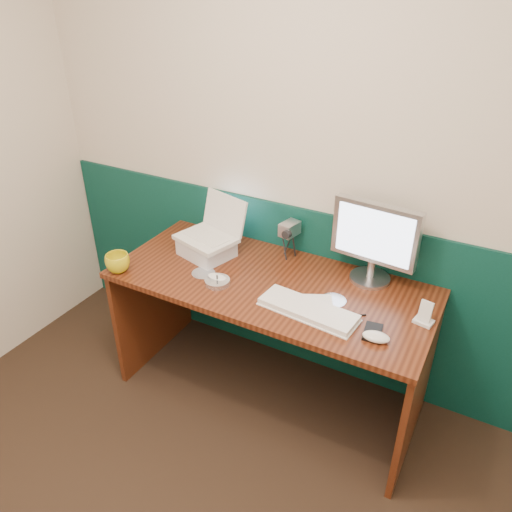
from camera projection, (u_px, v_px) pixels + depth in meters
The scene contains 19 objects.
back_wall at pixel (335, 167), 2.44m from camera, with size 3.50×0.04×2.50m, color beige.
wainscot at pixel (323, 295), 2.80m from camera, with size 3.48×0.02×1.00m, color #07342A.
desk at pixel (269, 340), 2.66m from camera, with size 1.60×0.70×0.75m, color #3A160A.
laptop_riser at pixel (207, 248), 2.67m from camera, with size 0.26×0.22×0.09m, color silver.
laptop at pixel (205, 220), 2.59m from camera, with size 0.30×0.23×0.25m, color white, non-canonical shape.
monitor at pixel (374, 243), 2.38m from camera, with size 0.42×0.12×0.42m, color #B3B3B8, non-canonical shape.
keyboard at pixel (308, 310), 2.24m from camera, with size 0.45×0.15×0.03m, color white.
mouse_right at pixel (376, 337), 2.07m from camera, with size 0.11×0.07×0.04m, color white.
mouse_left at pixel (217, 278), 2.46m from camera, with size 0.11×0.07×0.04m, color white.
mug at pixel (118, 263), 2.53m from camera, with size 0.12×0.12×0.10m, color gold.
camcorder at pixel (289, 242), 2.63m from camera, with size 0.08×0.12×0.18m, color #B7B6BB, non-canonical shape.
cd_spindle at pixel (217, 282), 2.44m from camera, with size 0.12×0.12×0.03m, color silver.
cd_loose_a at pixel (203, 273), 2.53m from camera, with size 0.12×0.12×0.00m, color silver.
cd_loose_b at pixel (333, 300), 2.33m from camera, with size 0.12×0.12×0.00m, color silver.
pen at pixel (351, 316), 2.21m from camera, with size 0.01×0.01×0.14m, color black.
papers at pixel (315, 301), 2.32m from camera, with size 0.16×0.10×0.00m, color white.
dock at pixel (423, 321), 2.18m from camera, with size 0.08×0.06×0.02m, color silver.
music_player at pixel (426, 311), 2.15m from camera, with size 0.06×0.01×0.10m, color white.
pda at pixel (373, 332), 2.11m from camera, with size 0.07×0.12×0.01m, color black.
Camera 1 is at (0.77, -0.48, 2.10)m, focal length 35.00 mm.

